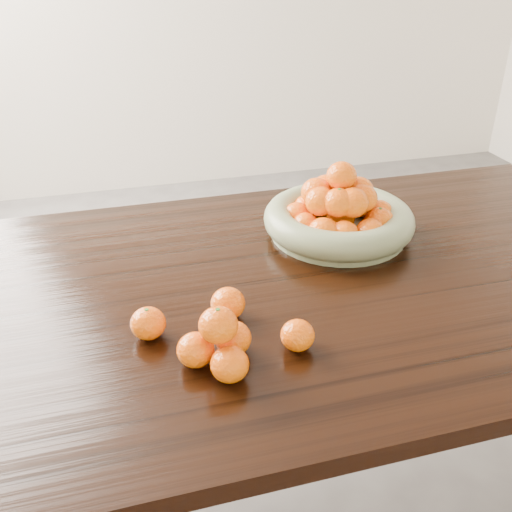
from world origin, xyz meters
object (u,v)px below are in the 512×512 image
object	(u,v)px
loose_orange_0	(148,323)
orange_pyramid	(219,344)
fruit_bowl	(339,215)
dining_table	(268,314)

from	to	relation	value
loose_orange_0	orange_pyramid	bearing A→B (deg)	-45.81
orange_pyramid	fruit_bowl	bearing A→B (deg)	46.12
orange_pyramid	loose_orange_0	distance (m)	0.16
dining_table	fruit_bowl	world-z (taller)	fruit_bowl
fruit_bowl	orange_pyramid	distance (m)	0.58
fruit_bowl	orange_pyramid	world-z (taller)	fruit_bowl
dining_table	orange_pyramid	size ratio (longest dim) A/B	14.36
dining_table	fruit_bowl	size ratio (longest dim) A/B	5.27
loose_orange_0	dining_table	bearing A→B (deg)	25.51
dining_table	loose_orange_0	size ratio (longest dim) A/B	29.70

